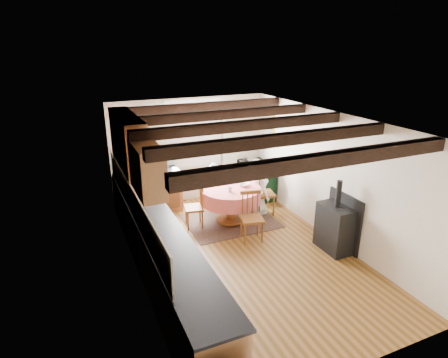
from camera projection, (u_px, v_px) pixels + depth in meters
name	position (u px, v px, depth m)	size (l,w,h in m)	color
floor	(242.00, 254.00, 6.65)	(3.60, 5.50, 0.00)	brown
ceiling	(245.00, 120.00, 5.83)	(3.60, 5.50, 0.00)	white
wall_back	(190.00, 150.00, 8.60)	(3.60, 0.00, 2.40)	silver
wall_front	(361.00, 282.00, 3.87)	(3.60, 0.00, 2.40)	silver
wall_left	(135.00, 209.00, 5.56)	(0.00, 5.50, 2.40)	silver
wall_right	(330.00, 177.00, 6.91)	(0.00, 5.50, 2.40)	silver
beam_a	(325.00, 160.00, 4.13)	(3.60, 0.16, 0.16)	black
beam_b	(278.00, 140.00, 5.00)	(3.60, 0.16, 0.16)	black
beam_c	(244.00, 126.00, 5.86)	(3.60, 0.16, 0.16)	black
beam_d	(220.00, 115.00, 6.72)	(3.60, 0.16, 0.16)	black
beam_e	(200.00, 107.00, 7.58)	(3.60, 0.16, 0.16)	black
splash_left	(132.00, 202.00, 5.83)	(0.02, 4.50, 0.55)	beige
splash_back	(147.00, 155.00, 8.21)	(1.40, 0.02, 0.55)	beige
base_cabinet_left	(158.00, 250.00, 5.93)	(0.60, 5.30, 0.88)	#946138
base_cabinet_back	(150.00, 192.00, 8.21)	(1.30, 0.60, 0.88)	#946138
worktop_left	(157.00, 224.00, 5.78)	(0.64, 5.30, 0.04)	black
worktop_back	(149.00, 173.00, 8.04)	(1.30, 0.64, 0.04)	black
wall_cabinet_glass	(127.00, 141.00, 6.40)	(0.34, 1.80, 0.90)	#946138
wall_cabinet_solid	(147.00, 169.00, 5.13)	(0.34, 0.90, 0.70)	#946138
window_frame	(194.00, 133.00, 8.49)	(1.34, 0.03, 1.54)	white
window_pane	(194.00, 133.00, 8.50)	(1.20, 0.01, 1.40)	white
curtain_left	(160.00, 159.00, 8.27)	(0.35, 0.10, 2.10)	#B6BE98
curtain_right	(229.00, 151.00, 8.91)	(0.35, 0.10, 2.10)	#B6BE98
curtain_rod	(195.00, 107.00, 8.21)	(0.03, 0.03, 2.00)	black
wall_picture	(268.00, 126.00, 8.71)	(0.04, 0.50, 0.60)	gold
wall_plate	(232.00, 125.00, 8.80)	(0.30, 0.30, 0.02)	silver
rug	(230.00, 221.00, 7.87)	(1.83, 1.42, 0.01)	black
dining_table	(230.00, 205.00, 7.74)	(1.24, 1.24, 0.75)	#DD677B
chair_near	(252.00, 217.00, 6.97)	(0.41, 0.43, 0.95)	brown
chair_left	(194.00, 206.00, 7.50)	(0.38, 0.40, 0.89)	brown
chair_right	(264.00, 192.00, 8.07)	(0.43, 0.45, 0.99)	brown
aga_range	(257.00, 180.00, 8.96)	(0.61, 0.94, 0.87)	black
cast_iron_stove	(336.00, 216.00, 6.58)	(0.40, 0.66, 1.33)	black
child_far	(213.00, 186.00, 8.30)	(0.39, 0.26, 1.07)	slate
child_right	(258.00, 187.00, 8.04)	(0.60, 0.39, 1.23)	white
bowl_a	(244.00, 185.00, 7.72)	(0.23, 0.23, 0.06)	silver
bowl_b	(234.00, 180.00, 7.96)	(0.18, 0.18, 0.06)	silver
cup	(230.00, 189.00, 7.42)	(0.10, 0.10, 0.09)	silver
canister_tall	(141.00, 168.00, 7.90)	(0.15, 0.15, 0.26)	#262628
canister_wide	(151.00, 168.00, 8.02)	(0.17, 0.17, 0.18)	#262628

